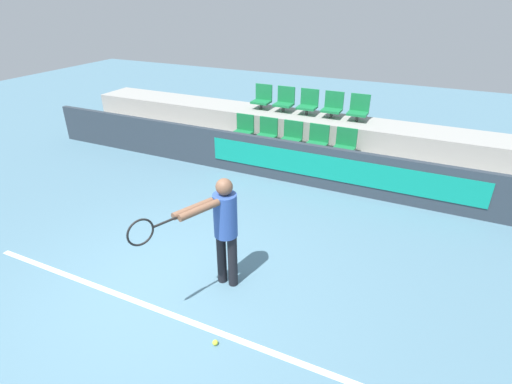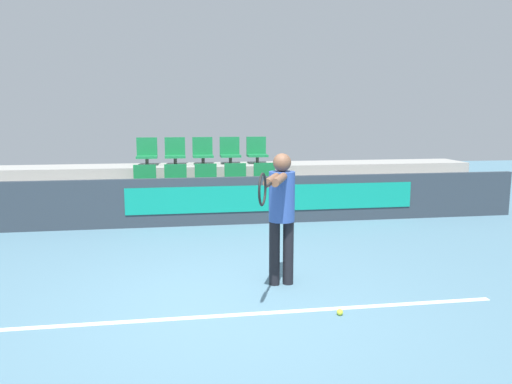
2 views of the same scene
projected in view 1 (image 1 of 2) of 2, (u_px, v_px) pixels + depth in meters
The scene contains 17 objects.
ground_plane at pixel (166, 293), 5.39m from camera, with size 30.00×30.00×0.00m, color slate.
court_baseline at pixel (152, 307), 5.14m from camera, with size 5.68×0.08×0.01m.
barrier_wall at pixel (281, 160), 8.37m from camera, with size 12.28×0.14×0.89m.
bleacher_tier_front at pixel (289, 159), 8.97m from camera, with size 11.88×1.05×0.48m.
bleacher_tier_middle at pixel (305, 135), 9.70m from camera, with size 11.88×1.05×0.97m.
stadium_chair_0 at pixel (244, 129), 9.29m from camera, with size 0.44×0.37×0.58m.
stadium_chair_1 at pixel (267, 132), 9.06m from camera, with size 0.44×0.37×0.58m.
stadium_chair_2 at pixel (292, 136), 8.84m from camera, with size 0.44×0.37×0.58m.
stadium_chair_3 at pixel (318, 140), 8.61m from camera, with size 0.44×0.37×0.58m.
stadium_chair_4 at pixel (345, 144), 8.38m from camera, with size 0.44×0.37×0.58m.
stadium_chair_5 at pixel (262, 98), 9.91m from camera, with size 0.44×0.37×0.58m.
stadium_chair_6 at pixel (285, 100), 9.68m from camera, with size 0.44×0.37×0.58m.
stadium_chair_7 at pixel (308, 103), 9.46m from camera, with size 0.44×0.37×0.58m.
stadium_chair_8 at pixel (333, 106), 9.23m from camera, with size 0.44×0.37×0.58m.
stadium_chair_9 at pixel (359, 109), 9.00m from camera, with size 0.44×0.37×0.58m.
tennis_player at pixel (222, 224), 5.10m from camera, with size 0.65×1.39×1.60m.
tennis_ball at pixel (215, 343), 4.59m from camera, with size 0.07×0.07×0.07m.
Camera 1 is at (2.88, -3.25, 3.67)m, focal length 28.00 mm.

